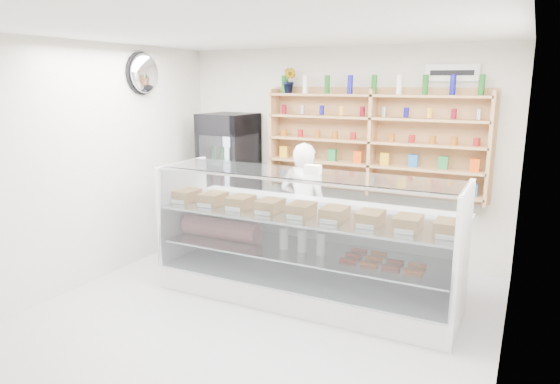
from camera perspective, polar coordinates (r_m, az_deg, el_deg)
The scene contains 8 objects.
room at distance 4.59m, azimuth -4.12°, elevation 0.54°, with size 5.00×5.00×5.00m.
display_counter at distance 5.52m, azimuth 2.84°, elevation -8.39°, with size 3.27×0.98×1.42m.
shop_worker at distance 6.20m, azimuth 2.70°, elevation -1.84°, with size 0.59×0.39×1.63m, color white.
drinks_cooler at distance 7.24m, azimuth -5.82°, elevation 1.39°, with size 0.72×0.71×1.91m.
wall_shelving at distance 6.49m, azimuth 10.45°, elevation 5.63°, with size 2.84×0.28×1.33m.
potted_plant at distance 6.87m, azimuth 1.09°, elevation 12.63°, with size 0.19×0.15×0.34m, color #1E6626.
security_mirror at distance 6.75m, azimuth -15.21°, elevation 12.95°, with size 0.15×0.50×0.50m, color silver.
wall_sign at distance 6.38m, azimuth 19.07°, elevation 12.76°, with size 0.62×0.03×0.20m, color white.
Camera 1 is at (2.31, -3.85, 2.35)m, focal length 32.00 mm.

